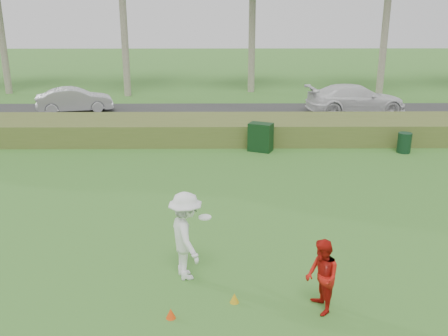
{
  "coord_description": "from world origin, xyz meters",
  "views": [
    {
      "loc": [
        -0.12,
        -8.92,
        5.52
      ],
      "look_at": [
        0.0,
        4.0,
        1.3
      ],
      "focal_mm": 40.0,
      "sensor_mm": 36.0,
      "label": 1
    }
  ],
  "objects_px": {
    "car_right": "(356,99)",
    "cone_yellow": "(234,298)",
    "utility_cabinet": "(261,137)",
    "trash_bin": "(404,143)",
    "car_mid": "(75,100)",
    "cone_orange": "(171,313)",
    "player_red": "(322,277)",
    "player_white": "(186,236)"
  },
  "relations": [
    {
      "from": "car_right",
      "to": "cone_yellow",
      "type": "bearing_deg",
      "value": 153.81
    },
    {
      "from": "car_right",
      "to": "utility_cabinet",
      "type": "bearing_deg",
      "value": 136.58
    },
    {
      "from": "trash_bin",
      "to": "car_mid",
      "type": "bearing_deg",
      "value": 152.72
    },
    {
      "from": "cone_orange",
      "to": "cone_yellow",
      "type": "bearing_deg",
      "value": 22.73
    },
    {
      "from": "trash_bin",
      "to": "cone_yellow",
      "type": "bearing_deg",
      "value": -123.86
    },
    {
      "from": "cone_yellow",
      "to": "trash_bin",
      "type": "relative_size",
      "value": 0.25
    },
    {
      "from": "player_red",
      "to": "cone_yellow",
      "type": "height_order",
      "value": "player_red"
    },
    {
      "from": "player_white",
      "to": "car_mid",
      "type": "distance_m",
      "value": 18.52
    },
    {
      "from": "cone_orange",
      "to": "cone_yellow",
      "type": "relative_size",
      "value": 1.0
    },
    {
      "from": "cone_yellow",
      "to": "player_white",
      "type": "bearing_deg",
      "value": 134.73
    },
    {
      "from": "cone_yellow",
      "to": "player_red",
      "type": "bearing_deg",
      "value": -10.33
    },
    {
      "from": "player_red",
      "to": "car_right",
      "type": "height_order",
      "value": "car_right"
    },
    {
      "from": "player_white",
      "to": "car_right",
      "type": "distance_m",
      "value": 18.43
    },
    {
      "from": "player_white",
      "to": "player_red",
      "type": "distance_m",
      "value": 2.91
    },
    {
      "from": "cone_yellow",
      "to": "car_right",
      "type": "distance_m",
      "value": 18.96
    },
    {
      "from": "utility_cabinet",
      "to": "car_right",
      "type": "bearing_deg",
      "value": 75.63
    },
    {
      "from": "player_red",
      "to": "cone_yellow",
      "type": "relative_size",
      "value": 7.25
    },
    {
      "from": "cone_yellow",
      "to": "car_right",
      "type": "xyz_separation_m",
      "value": [
        6.92,
        17.64,
        0.71
      ]
    },
    {
      "from": "player_white",
      "to": "player_red",
      "type": "height_order",
      "value": "player_white"
    },
    {
      "from": "car_mid",
      "to": "car_right",
      "type": "relative_size",
      "value": 0.76
    },
    {
      "from": "car_right",
      "to": "player_white",
      "type": "bearing_deg",
      "value": 149.81
    },
    {
      "from": "player_white",
      "to": "trash_bin",
      "type": "xyz_separation_m",
      "value": [
        7.95,
        9.38,
        -0.56
      ]
    },
    {
      "from": "player_white",
      "to": "car_mid",
      "type": "relative_size",
      "value": 0.48
    },
    {
      "from": "utility_cabinet",
      "to": "trash_bin",
      "type": "distance_m",
      "value": 5.63
    },
    {
      "from": "utility_cabinet",
      "to": "car_right",
      "type": "height_order",
      "value": "car_right"
    },
    {
      "from": "cone_orange",
      "to": "utility_cabinet",
      "type": "xyz_separation_m",
      "value": [
        2.53,
        11.16,
        0.46
      ]
    },
    {
      "from": "cone_yellow",
      "to": "car_right",
      "type": "height_order",
      "value": "car_right"
    },
    {
      "from": "player_red",
      "to": "trash_bin",
      "type": "distance_m",
      "value": 11.95
    },
    {
      "from": "player_white",
      "to": "cone_orange",
      "type": "distance_m",
      "value": 1.74
    },
    {
      "from": "cone_yellow",
      "to": "trash_bin",
      "type": "xyz_separation_m",
      "value": [
        6.97,
        10.38,
        0.3
      ]
    },
    {
      "from": "cone_orange",
      "to": "car_mid",
      "type": "distance_m",
      "value": 19.85
    },
    {
      "from": "cone_orange",
      "to": "trash_bin",
      "type": "bearing_deg",
      "value": 53.14
    },
    {
      "from": "player_white",
      "to": "cone_orange",
      "type": "relative_size",
      "value": 9.5
    },
    {
      "from": "player_red",
      "to": "trash_bin",
      "type": "height_order",
      "value": "player_red"
    },
    {
      "from": "car_mid",
      "to": "cone_yellow",
      "type": "bearing_deg",
      "value": -172.54
    },
    {
      "from": "trash_bin",
      "to": "car_mid",
      "type": "relative_size",
      "value": 0.2
    },
    {
      "from": "cone_yellow",
      "to": "utility_cabinet",
      "type": "height_order",
      "value": "utility_cabinet"
    },
    {
      "from": "player_white",
      "to": "cone_yellow",
      "type": "distance_m",
      "value": 1.64
    },
    {
      "from": "player_white",
      "to": "utility_cabinet",
      "type": "relative_size",
      "value": 1.69
    },
    {
      "from": "cone_orange",
      "to": "player_red",
      "type": "bearing_deg",
      "value": 4.21
    },
    {
      "from": "player_red",
      "to": "cone_yellow",
      "type": "distance_m",
      "value": 1.75
    },
    {
      "from": "cone_orange",
      "to": "player_white",
      "type": "bearing_deg",
      "value": 82.17
    }
  ]
}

